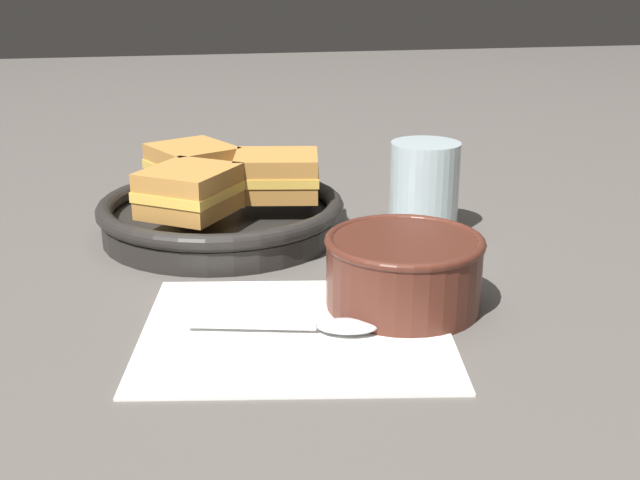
# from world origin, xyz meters

# --- Properties ---
(ground_plane) EXTENTS (4.00, 4.00, 0.00)m
(ground_plane) POSITION_xyz_m (0.00, 0.00, 0.00)
(ground_plane) COLOR #56514C
(napkin) EXTENTS (0.28, 0.25, 0.00)m
(napkin) POSITION_xyz_m (-0.01, -0.07, 0.00)
(napkin) COLOR white
(napkin) RESTS_ON ground_plane
(soup_bowl) EXTENTS (0.14, 0.14, 0.06)m
(soup_bowl) POSITION_xyz_m (0.09, -0.04, 0.04)
(soup_bowl) COLOR #4C2319
(soup_bowl) RESTS_ON ground_plane
(spoon) EXTENTS (0.15, 0.05, 0.01)m
(spoon) POSITION_xyz_m (0.01, -0.08, 0.01)
(spoon) COLOR silver
(spoon) RESTS_ON napkin
(skillet) EXTENTS (0.26, 0.37, 0.04)m
(skillet) POSITION_xyz_m (-0.04, 0.18, 0.02)
(skillet) COLOR black
(skillet) RESTS_ON ground_plane
(sandwich_near_left) EXTENTS (0.10, 0.10, 0.05)m
(sandwich_near_left) POSITION_xyz_m (0.02, 0.18, 0.07)
(sandwich_near_left) COLOR #B27A38
(sandwich_near_left) RESTS_ON skillet
(sandwich_near_right) EXTENTS (0.11, 0.12, 0.05)m
(sandwich_near_right) POSITION_xyz_m (-0.07, 0.24, 0.07)
(sandwich_near_right) COLOR #B27A38
(sandwich_near_right) RESTS_ON skillet
(sandwich_far_left) EXTENTS (0.12, 0.12, 0.05)m
(sandwich_far_left) POSITION_xyz_m (-0.08, 0.13, 0.07)
(sandwich_far_left) COLOR #B27A38
(sandwich_far_left) RESTS_ON skillet
(drinking_glass) EXTENTS (0.07, 0.07, 0.10)m
(drinking_glass) POSITION_xyz_m (0.17, 0.15, 0.05)
(drinking_glass) COLOR silver
(drinking_glass) RESTS_ON ground_plane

